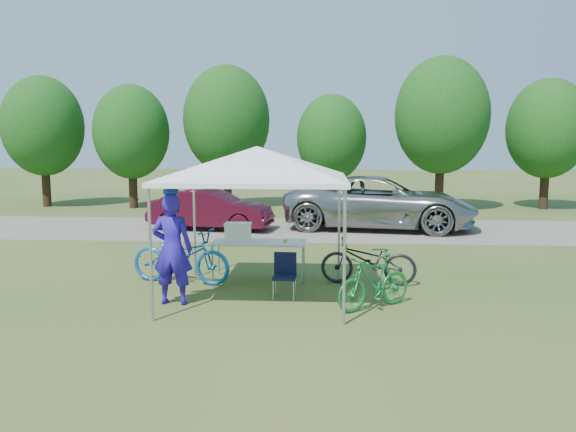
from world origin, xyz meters
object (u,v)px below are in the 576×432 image
bike_blue (181,256)px  bike_dark (368,260)px  cyclist (172,249)px  minivan (380,202)px  sedan (211,209)px  bike_green (374,282)px  folding_chair (285,271)px  folding_table (259,243)px  cooler (238,232)px

bike_blue → bike_dark: size_ratio=1.11×
cyclist → minivan: (4.42, 8.86, -0.09)m
cyclist → sedan: size_ratio=0.49×
bike_green → sedan: size_ratio=0.39×
folding_chair → bike_dark: 1.88m
folding_chair → bike_green: bearing=-19.7°
bike_dark → sedan: bearing=-140.0°
bike_blue → folding_table: bearing=-62.7°
folding_table → cooler: size_ratio=3.65×
cooler → bike_blue: 1.24m
folding_table → bike_green: 2.93m
minivan → cyclist: bearing=161.5°
cooler → cyclist: size_ratio=0.27×
bike_dark → cyclist: bearing=-59.7°
minivan → sedan: (-5.43, -0.57, -0.21)m
folding_table → bike_dark: (2.20, -0.30, -0.25)m
cyclist → minivan: cyclist is taller
bike_dark → sedan: size_ratio=0.48×
cooler → bike_blue: (-1.09, -0.41, -0.43)m
cyclist → minivan: bearing=-114.0°
folding_chair → minivan: minivan is taller
bike_blue → bike_green: size_ratio=1.36×
cyclist → bike_blue: (-0.23, 1.45, -0.42)m
bike_green → sedan: (-4.47, 8.37, 0.21)m
bike_dark → bike_green: bearing=5.2°
cooler → cyclist: bearing=-114.7°
folding_table → minivan: size_ratio=0.31×
cooler → minivan: (3.56, 7.00, -0.11)m
cooler → minivan: bearing=63.0°
bike_blue → bike_green: 4.00m
bike_dark → sedan: (-4.50, 6.73, 0.17)m
folding_table → bike_blue: (-1.53, -0.41, -0.20)m
folding_table → sedan: size_ratio=0.49×
bike_blue → sedan: bearing=18.7°
bike_green → cooler: bearing=-162.6°
folding_table → cooler: (-0.44, 0.00, 0.24)m
bike_blue → folding_chair: bearing=-100.5°
folding_chair → folding_table: bearing=117.6°
folding_table → bike_blue: bearing=-164.9°
folding_chair → cooler: 1.76m
folding_chair → cyclist: size_ratio=0.42×
folding_chair → minivan: bearing=75.6°
bike_dark → folding_chair: bearing=-51.3°
sedan → cooler: bearing=-156.2°
folding_table → bike_blue: bike_blue is taller
bike_green → sedan: sedan is taller
cooler → sedan: sedan is taller
cyclist → sedan: 8.36m
folding_table → bike_green: size_ratio=1.25×
cooler → bike_dark: size_ratio=0.28×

